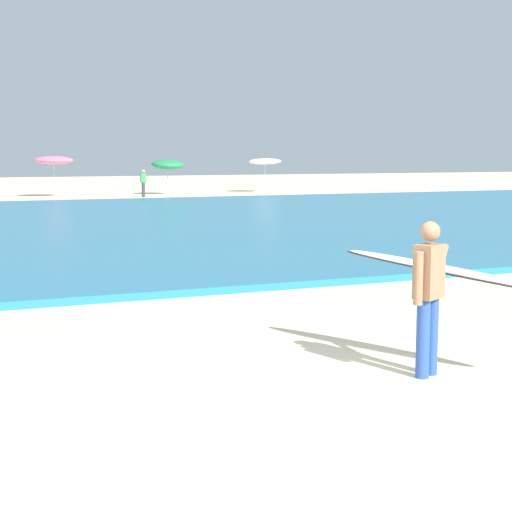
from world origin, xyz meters
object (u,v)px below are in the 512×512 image
object	(u,v)px
beach_umbrella_2	(54,160)
beachgoer_near_row_left	(143,182)
surfer_with_board	(440,282)
beach_umbrella_4	(265,161)
beach_umbrella_3	(167,164)

from	to	relation	value
beach_umbrella_2	beachgoer_near_row_left	xyz separation A→B (m)	(4.71, -2.01, -1.26)
beachgoer_near_row_left	beach_umbrella_2	bearing A→B (deg)	156.88
beach_umbrella_2	beachgoer_near_row_left	size ratio (longest dim) A/B	1.51
surfer_with_board	beach_umbrella_4	size ratio (longest dim) A/B	1.23
beach_umbrella_3	beachgoer_near_row_left	distance (m)	3.04
surfer_with_board	beach_umbrella_4	distance (m)	42.24
beach_umbrella_2	beachgoer_near_row_left	distance (m)	5.27
surfer_with_board	beach_umbrella_4	bearing A→B (deg)	69.05
surfer_with_board	beachgoer_near_row_left	xyz separation A→B (m)	(6.39, 37.00, -0.19)
surfer_with_board	beach_umbrella_3	xyz separation A→B (m)	(8.44, 39.01, 0.80)
beach_umbrella_4	beachgoer_near_row_left	size ratio (longest dim) A/B	1.40
beach_umbrella_2	beach_umbrella_4	bearing A→B (deg)	1.83
beachgoer_near_row_left	beach_umbrella_3	bearing A→B (deg)	44.37
beachgoer_near_row_left	surfer_with_board	bearing A→B (deg)	-99.79
beach_umbrella_3	beachgoer_near_row_left	world-z (taller)	beach_umbrella_3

